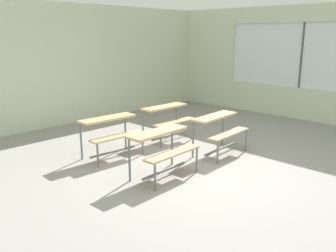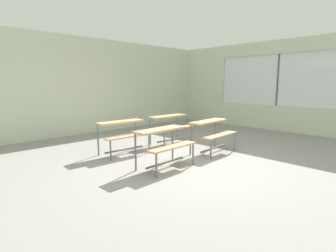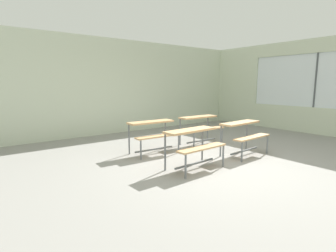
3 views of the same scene
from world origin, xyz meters
name	(u,v)px [view 1 (image 1 of 3)]	position (x,y,z in m)	size (l,w,h in m)	color
ground	(192,173)	(0.00, 0.00, -0.03)	(10.00, 9.00, 0.05)	gray
wall_back	(52,66)	(0.00, 4.50, 1.50)	(10.00, 0.12, 3.00)	beige
wall_right	(325,67)	(5.00, -0.13, 1.45)	(0.12, 9.00, 3.00)	beige
desk_bench_r0c0	(163,143)	(-0.48, 0.22, 0.56)	(1.12, 0.63, 0.74)	tan
desk_bench_r0c1	(220,125)	(1.07, 0.24, 0.56)	(1.13, 0.65, 0.74)	tan
desk_bench_r1c0	(111,128)	(-0.47, 1.59, 0.56)	(1.13, 0.64, 0.74)	tan
desk_bench_r1c1	(168,115)	(1.05, 1.59, 0.56)	(1.12, 0.62, 0.74)	tan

